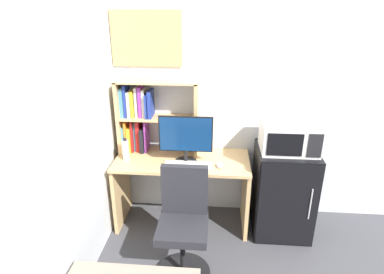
{
  "coord_description": "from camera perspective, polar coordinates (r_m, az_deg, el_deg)",
  "views": [
    {
      "loc": [
        -0.56,
        -3.15,
        2.14
      ],
      "look_at": [
        -0.79,
        -0.33,
        0.98
      ],
      "focal_mm": 30.49,
      "sensor_mm": 36.0,
      "label": 1
    }
  ],
  "objects": [
    {
      "name": "mini_fridge",
      "position": [
        3.36,
        15.56,
        -9.12
      ],
      "size": [
        0.55,
        0.55,
        0.88
      ],
      "color": "black",
      "rests_on": "ground_plane"
    },
    {
      "name": "wall_back",
      "position": [
        3.42,
        21.04,
        6.47
      ],
      "size": [
        6.4,
        0.04,
        2.6
      ],
      "primitive_type": "cube",
      "color": "silver",
      "rests_on": "ground_plane"
    },
    {
      "name": "desk",
      "position": [
        3.3,
        -1.7,
        -7.29
      ],
      "size": [
        1.31,
        0.59,
        0.73
      ],
      "color": "tan",
      "rests_on": "ground_plane"
    },
    {
      "name": "hutch_bookshelf",
      "position": [
        3.29,
        -8.22,
        3.67
      ],
      "size": [
        0.79,
        0.25,
        0.73
      ],
      "color": "tan",
      "rests_on": "desk"
    },
    {
      "name": "keyboard",
      "position": [
        3.06,
        -0.75,
        -4.95
      ],
      "size": [
        0.44,
        0.15,
        0.02
      ],
      "primitive_type": "cube",
      "color": "silver",
      "rests_on": "desk"
    },
    {
      "name": "monitor",
      "position": [
        3.03,
        -1.11,
        -0.07
      ],
      "size": [
        0.51,
        0.21,
        0.46
      ],
      "color": "black",
      "rests_on": "desk"
    },
    {
      "name": "computer_mouse",
      "position": [
        3.06,
        4.85,
        -4.88
      ],
      "size": [
        0.06,
        0.11,
        0.03
      ],
      "primitive_type": "ellipsoid",
      "color": "silver",
      "rests_on": "desk"
    },
    {
      "name": "water_bottle",
      "position": [
        3.2,
        -11.53,
        -2.23
      ],
      "size": [
        0.06,
        0.06,
        0.23
      ],
      "color": "silver",
      "rests_on": "desk"
    },
    {
      "name": "wall_left",
      "position": [
        2.06,
        -26.92,
        -4.55
      ],
      "size": [
        0.04,
        4.4,
        2.6
      ],
      "primitive_type": "cube",
      "color": "silver",
      "rests_on": "ground_plane"
    },
    {
      "name": "microwave",
      "position": [
        3.11,
        16.63,
        0.04
      ],
      "size": [
        0.51,
        0.39,
        0.27
      ],
      "color": "silver",
      "rests_on": "mini_fridge"
    },
    {
      "name": "wall_corkboard",
      "position": [
        3.23,
        -8.03,
        16.71
      ],
      "size": [
        0.68,
        0.02,
        0.51
      ],
      "primitive_type": "cube",
      "color": "tan"
    },
    {
      "name": "desk_chair",
      "position": [
        2.78,
        -1.51,
        -15.88
      ],
      "size": [
        0.46,
        0.46,
        0.95
      ],
      "color": "black",
      "rests_on": "ground_plane"
    }
  ]
}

